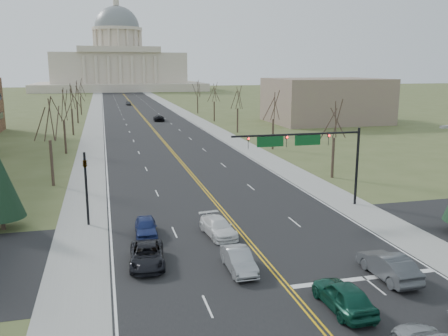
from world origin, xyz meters
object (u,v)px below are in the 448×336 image
signal_mast (307,146)px  car_sb_inner_second (218,227)px  car_sb_inner_lead (239,260)px  car_far_sb (128,103)px  car_nb_inner_lead (344,296)px  car_sb_outer_lead (147,255)px  signal_left (86,180)px  car_nb_outer_lead (388,266)px  car_sb_outer_second (146,227)px  car_far_nb (159,118)px

signal_mast → car_sb_inner_second: size_ratio=2.64×
signal_mast → car_sb_inner_lead: size_ratio=2.91×
car_sb_inner_second → car_far_sb: (0.39, 129.60, 0.00)m
car_nb_inner_lead → car_sb_outer_lead: (-9.50, 8.37, -0.12)m
car_far_sb → car_sb_inner_lead: bearing=-94.7°
car_sb_inner_lead → signal_left: bearing=128.9°
signal_mast → car_sb_inner_lead: bearing=-129.7°
car_far_sb → car_sb_inner_second: bearing=-94.6°
signal_mast → car_nb_outer_lead: bearing=-94.1°
car_nb_outer_lead → car_sb_inner_second: (-8.25, 9.77, -0.12)m
signal_left → car_sb_outer_lead: bearing=-67.1°
car_nb_inner_lead → car_sb_outer_second: size_ratio=1.14×
car_nb_outer_lead → car_sb_outer_second: 17.51m
car_sb_inner_second → signal_left: bearing=145.4°
signal_mast → car_sb_outer_lead: (-15.06, -9.21, -5.09)m
car_nb_outer_lead → car_far_sb: (-7.86, 139.36, -0.12)m
car_far_nb → car_nb_outer_lead: bearing=94.1°
car_far_nb → signal_left: bearing=81.0°
car_far_nb → car_sb_inner_lead: bearing=88.6°
car_sb_inner_lead → car_nb_inner_lead: bearing=-56.9°
car_sb_inner_second → car_far_nb: (4.79, 79.57, 0.03)m
car_nb_outer_lead → car_sb_inner_second: 12.79m
car_sb_outer_lead → car_sb_inner_second: bearing=40.6°
signal_left → car_nb_outer_lead: size_ratio=1.26×
car_sb_outer_lead → car_sb_inner_second: 7.11m
car_nb_outer_lead → car_sb_inner_second: car_nb_outer_lead is taller
car_nb_inner_lead → car_far_sb: 142.20m
car_nb_inner_lead → car_sb_outer_second: car_nb_inner_lead is taller
car_far_nb → car_sb_inner_second: bearing=88.5°
car_sb_outer_second → car_far_sb: car_sb_outer_second is taller
signal_mast → car_far_nb: signal_mast is taller
signal_mast → car_sb_outer_lead: 18.37m
car_nb_outer_lead → car_far_nb: (-3.46, 89.34, -0.09)m
car_nb_inner_lead → car_sb_inner_lead: car_nb_inner_lead is taller
signal_mast → car_nb_outer_lead: (-1.07, -14.78, -4.96)m
car_nb_outer_lead → car_sb_outer_lead: size_ratio=1.00×
car_nb_inner_lead → car_sb_inner_second: bearing=-74.4°
car_sb_inner_second → car_far_nb: car_far_nb is taller
car_sb_inner_second → car_sb_outer_second: 5.47m
signal_left → car_sb_outer_second: 6.44m
car_sb_outer_lead → car_sb_outer_second: 5.52m
car_nb_inner_lead → car_sb_inner_second: size_ratio=1.00×
signal_left → car_far_sb: signal_left is taller
signal_left → car_far_nb: bearing=79.1°
car_sb_inner_lead → car_sb_inner_second: car_sb_inner_lead is taller
signal_left → car_nb_inner_lead: bearing=-52.7°
signal_left → car_far_nb: 76.00m
signal_left → car_far_sb: (10.02, 124.58, -3.04)m
car_sb_inner_lead → car_sb_inner_second: (0.24, 6.50, -0.02)m
car_sb_outer_lead → car_sb_outer_second: bearing=90.1°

